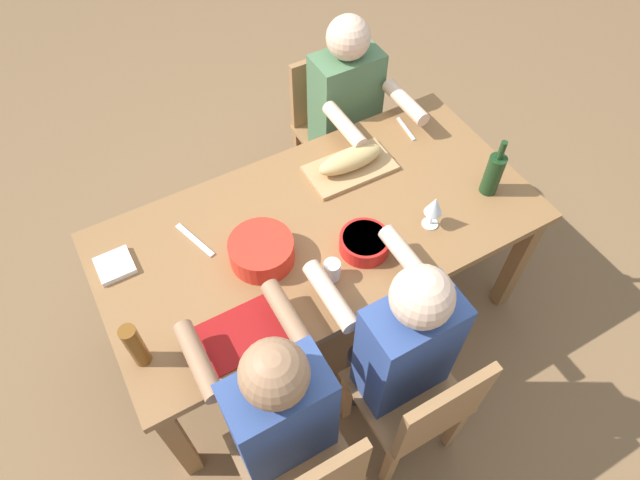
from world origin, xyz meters
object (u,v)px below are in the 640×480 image
diner_far_right (276,409)px  cutting_board (350,168)px  chair_near_left (331,121)px  bread_loaf (351,160)px  diner_far_center (400,343)px  beer_bottle (135,346)px  diner_near_left (349,110)px  wine_glass (434,207)px  chair_far_right (303,474)px  chair_far_center (420,405)px  wine_bottle (493,173)px  cup_far_center (332,270)px  serving_bowl_pasta (365,242)px  napkin_stack (115,266)px  dining_table (320,236)px  serving_bowl_greens (261,250)px

diner_far_right → cutting_board: size_ratio=3.00×
diner_far_right → cutting_board: (-0.79, -0.82, 0.05)m
chair_near_left → bread_loaf: (0.24, 0.58, 0.32)m
diner_far_center → beer_bottle: bearing=-24.1°
diner_near_left → wine_glass: bearing=82.7°
chair_far_right → cutting_board: size_ratio=2.12×
chair_near_left → diner_near_left: diner_near_left is taller
diner_near_left → chair_far_center: 1.50m
diner_far_right → wine_bottle: size_ratio=4.14×
chair_far_center → chair_near_left: bearing=-108.0°
diner_near_left → cup_far_center: (0.60, 0.86, 0.09)m
chair_far_right → serving_bowl_pasta: size_ratio=4.13×
wine_bottle → cup_far_center: size_ratio=3.25×
cutting_board → beer_bottle: size_ratio=1.82×
chair_far_right → wine_glass: size_ratio=5.12×
diner_far_center → napkin_stack: (0.82, -0.82, 0.05)m
cutting_board → wine_glass: (-0.13, 0.44, 0.11)m
diner_near_left → chair_far_center: bearing=69.8°
cup_far_center → dining_table: bearing=-109.1°
diner_near_left → diner_far_center: size_ratio=1.00×
chair_far_right → serving_bowl_greens: (-0.23, -0.75, 0.32)m
diner_far_center → diner_far_right: bearing=0.0°
diner_near_left → dining_table: bearing=49.7°
chair_near_left → cup_far_center: bearing=60.0°
chair_far_center → wine_glass: size_ratio=5.12×
diner_far_center → cup_far_center: size_ratio=13.45×
diner_far_center → bread_loaf: size_ratio=3.75×
serving_bowl_greens → napkin_stack: 0.59m
chair_near_left → beer_bottle: 1.74m
chair_far_right → bread_loaf: (-0.79, -1.00, 0.32)m
diner_far_center → serving_bowl_greens: 0.65m
diner_far_right → wine_glass: size_ratio=7.23×
serving_bowl_greens → bread_loaf: size_ratio=0.82×
serving_bowl_pasta → napkin_stack: 1.01m
bread_loaf → wine_glass: (-0.13, 0.44, 0.05)m
napkin_stack → serving_bowl_greens: bearing=154.8°
serving_bowl_greens → beer_bottle: beer_bottle is taller
wine_glass → napkin_stack: size_ratio=1.19×
bread_loaf → cup_far_center: (0.36, 0.46, -0.02)m
diner_far_right → bread_loaf: bearing=-134.0°
beer_bottle → wine_glass: bearing=179.9°
wine_bottle → napkin_stack: 1.62m
bread_loaf → napkin_stack: size_ratio=2.29×
serving_bowl_pasta → cutting_board: 0.45m
bread_loaf → wine_bottle: size_ratio=1.10×
chair_far_center → cutting_board: 1.07m
serving_bowl_pasta → beer_bottle: beer_bottle is taller
chair_far_center → napkin_stack: bearing=-50.7°
chair_far_center → cutting_board: size_ratio=2.12×
wine_bottle → napkin_stack: bearing=-14.6°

